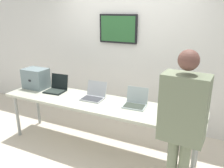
% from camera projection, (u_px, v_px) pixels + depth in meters
% --- Properties ---
extents(ground, '(8.00, 8.00, 0.04)m').
position_uv_depth(ground, '(98.00, 149.00, 3.69)').
color(ground, beige).
extents(back_wall, '(8.00, 0.11, 2.69)m').
position_uv_depth(back_wall, '(126.00, 53.00, 4.23)').
color(back_wall, silver).
rests_on(back_wall, ground).
extents(workbench, '(3.09, 0.70, 0.79)m').
position_uv_depth(workbench, '(98.00, 105.00, 3.45)').
color(workbench, '#B0B29E').
rests_on(workbench, ground).
extents(equipment_box, '(0.41, 0.30, 0.35)m').
position_uv_depth(equipment_box, '(36.00, 78.00, 4.01)').
color(equipment_box, slate).
rests_on(equipment_box, workbench).
extents(laptop_station_0, '(0.34, 0.33, 0.27)m').
position_uv_depth(laptop_station_0, '(57.00, 88.00, 3.88)').
color(laptop_station_0, black).
rests_on(laptop_station_0, workbench).
extents(laptop_station_1, '(0.34, 0.33, 0.25)m').
position_uv_depth(laptop_station_1, '(94.00, 95.00, 3.56)').
color(laptop_station_1, '#AAAEB4').
rests_on(laptop_station_1, workbench).
extents(laptop_station_2, '(0.33, 0.31, 0.25)m').
position_uv_depth(laptop_station_2, '(136.00, 102.00, 3.29)').
color(laptop_station_2, '#A9B7BA').
rests_on(laptop_station_2, workbench).
extents(laptop_station_3, '(0.36, 0.36, 0.25)m').
position_uv_depth(laptop_station_3, '(188.00, 111.00, 2.99)').
color(laptop_station_3, '#333838').
rests_on(laptop_station_3, workbench).
extents(person, '(0.46, 0.61, 1.77)m').
position_uv_depth(person, '(183.00, 119.00, 2.27)').
color(person, slate).
rests_on(person, ground).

